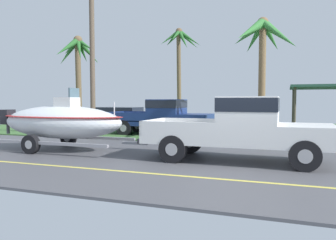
# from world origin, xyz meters

# --- Properties ---
(ground) EXTENTS (36.00, 22.00, 0.11)m
(ground) POSITION_xyz_m (0.00, 8.38, -0.01)
(ground) COLOR #4C4C51
(pickup_truck_towing) EXTENTS (5.62, 2.09, 1.91)m
(pickup_truck_towing) POSITION_xyz_m (0.21, 0.65, 1.06)
(pickup_truck_towing) COLOR silver
(pickup_truck_towing) RESTS_ON ground
(boat_on_trailer) EXTENTS (6.00, 2.28, 2.23)m
(boat_on_trailer) POSITION_xyz_m (-6.35, 0.65, 1.03)
(boat_on_trailer) COLOR gray
(boat_on_trailer) RESTS_ON ground
(parked_pickup_background) EXTENTS (5.45, 1.98, 1.84)m
(parked_pickup_background) POSITION_xyz_m (-4.48, 6.56, 1.02)
(parked_pickup_background) COLOR navy
(parked_pickup_background) RESTS_ON ground
(parked_sedan_near) EXTENTS (4.34, 1.82, 1.38)m
(parked_sedan_near) POSITION_xyz_m (-8.12, 8.76, 0.67)
(parked_sedan_near) COLOR #234C89
(parked_sedan_near) RESTS_ON ground
(palm_tree_near_left) EXTENTS (2.93, 3.10, 6.98)m
(palm_tree_near_left) POSITION_xyz_m (-6.05, 13.78, 5.42)
(palm_tree_near_left) COLOR brown
(palm_tree_near_left) RESTS_ON ground
(palm_tree_near_right) EXTENTS (2.84, 3.43, 6.00)m
(palm_tree_near_right) POSITION_xyz_m (-11.63, 9.30, 4.53)
(palm_tree_near_right) COLOR brown
(palm_tree_near_right) RESTS_ON ground
(palm_tree_mid) EXTENTS (2.79, 3.71, 5.26)m
(palm_tree_mid) POSITION_xyz_m (0.23, 5.24, 4.16)
(palm_tree_mid) COLOR brown
(palm_tree_mid) RESTS_ON ground
(utility_pole) EXTENTS (0.24, 1.80, 8.24)m
(utility_pole) POSITION_xyz_m (-7.58, 4.67, 4.27)
(utility_pole) COLOR brown
(utility_pole) RESTS_ON ground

